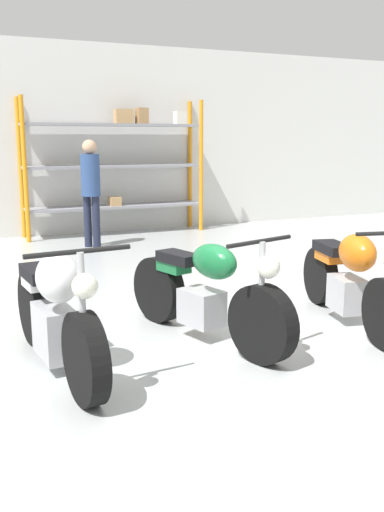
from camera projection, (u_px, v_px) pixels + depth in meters
name	position (u px, v px, depth m)	size (l,w,h in m)	color
ground_plane	(209.00, 337.00, 5.36)	(30.00, 30.00, 0.00)	#B2B7B7
back_wall	(63.00, 140.00, 10.77)	(30.00, 0.08, 3.60)	silver
shelving_rack	(117.00, 162.00, 10.89)	(3.48, 0.63, 2.56)	orange
motorcycle_white	(56.00, 313.00, 4.51)	(0.74, 2.07, 1.10)	black
motorcycle_green	(206.00, 293.00, 5.19)	(0.90, 2.06, 1.03)	black
motorcycle_orange	(350.00, 278.00, 5.67)	(0.75, 2.05, 1.04)	black
person_browsing	(91.00, 184.00, 9.55)	(0.45, 0.45, 1.81)	#1E2338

